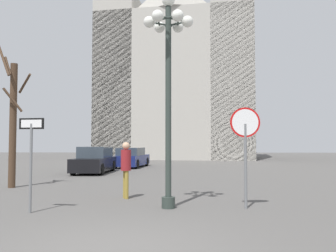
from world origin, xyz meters
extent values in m
plane|color=#514F4C|center=(0.00, 0.00, 0.00)|extent=(120.00, 120.00, 0.00)
cube|color=#ADA89E|center=(1.17, 36.59, 8.00)|extent=(18.78, 15.62, 15.99)
cube|color=#ADA89E|center=(-5.73, 33.14, 9.05)|extent=(4.98, 4.98, 18.09)
cube|color=#ADA89E|center=(6.75, 31.27, 9.05)|extent=(4.98, 4.98, 18.09)
cylinder|color=slate|center=(2.90, 3.64, 1.13)|extent=(0.08, 0.08, 2.25)
cylinder|color=red|center=(2.90, 3.64, 2.30)|extent=(0.81, 0.07, 0.81)
cylinder|color=white|center=(2.90, 3.62, 2.30)|extent=(0.71, 0.03, 0.71)
cylinder|color=slate|center=(-2.60, 2.88, 1.11)|extent=(0.07, 0.07, 2.23)
cube|color=black|center=(-2.60, 2.88, 2.23)|extent=(0.67, 0.14, 0.28)
cube|color=white|center=(-2.60, 2.86, 2.23)|extent=(0.56, 0.10, 0.20)
cylinder|color=#2D3833|center=(0.84, 3.63, 2.75)|extent=(0.16, 0.16, 5.49)
cylinder|color=#2D3833|center=(0.84, 3.63, 0.15)|extent=(0.36, 0.36, 0.30)
sphere|color=white|center=(0.84, 3.63, 5.66)|extent=(0.35, 0.35, 0.35)
sphere|color=white|center=(1.36, 3.63, 5.07)|extent=(0.31, 0.31, 0.31)
cylinder|color=#2D3833|center=(1.10, 3.63, 5.07)|extent=(0.05, 0.53, 0.05)
sphere|color=white|center=(1.10, 4.09, 5.07)|extent=(0.31, 0.31, 0.31)
cylinder|color=#2D3833|center=(0.97, 3.86, 5.07)|extent=(0.48, 0.31, 0.05)
sphere|color=white|center=(0.57, 4.09, 5.07)|extent=(0.31, 0.31, 0.31)
cylinder|color=#2D3833|center=(0.70, 3.86, 5.07)|extent=(0.48, 0.31, 0.05)
sphere|color=white|center=(0.31, 3.63, 5.07)|extent=(0.31, 0.31, 0.31)
cylinder|color=#2D3833|center=(0.57, 3.63, 5.07)|extent=(0.05, 0.53, 0.05)
sphere|color=white|center=(0.57, 3.17, 5.07)|extent=(0.31, 0.31, 0.31)
cylinder|color=#2D3833|center=(0.70, 3.40, 5.07)|extent=(0.48, 0.31, 0.05)
sphere|color=white|center=(1.10, 3.17, 5.07)|extent=(0.31, 0.31, 0.31)
cylinder|color=#2D3833|center=(0.97, 3.40, 5.07)|extent=(0.48, 0.31, 0.05)
cylinder|color=#473323|center=(-5.42, 7.79, 2.45)|extent=(0.27, 0.27, 4.89)
cylinder|color=#473323|center=(-5.59, 7.60, 4.77)|extent=(0.50, 0.45, 0.80)
cylinder|color=#473323|center=(-5.30, 7.47, 3.41)|extent=(0.74, 0.35, 0.94)
cylinder|color=#473323|center=(-5.13, 8.13, 4.15)|extent=(0.78, 0.69, 0.72)
cylinder|color=#473323|center=(-5.68, 7.44, 4.96)|extent=(0.81, 0.64, 1.36)
cube|color=black|center=(-3.86, 14.75, 0.52)|extent=(1.82, 4.43, 0.74)
cube|color=#333D47|center=(-3.86, 14.97, 1.21)|extent=(1.60, 2.49, 0.64)
cylinder|color=black|center=(-3.12, 13.24, 0.32)|extent=(0.23, 0.64, 0.64)
cylinder|color=black|center=(-4.67, 13.27, 0.32)|extent=(0.23, 0.64, 0.64)
cylinder|color=black|center=(-3.05, 16.22, 0.32)|extent=(0.23, 0.64, 0.64)
cylinder|color=black|center=(-4.60, 16.26, 0.32)|extent=(0.23, 0.64, 0.64)
cube|color=navy|center=(-2.35, 19.82, 0.51)|extent=(2.26, 4.67, 0.72)
cube|color=#333D47|center=(-2.38, 19.60, 1.14)|extent=(1.84, 2.69, 0.55)
cylinder|color=black|center=(-2.92, 21.43, 0.32)|extent=(0.30, 0.66, 0.64)
cylinder|color=black|center=(-1.40, 21.24, 0.32)|extent=(0.30, 0.66, 0.64)
cylinder|color=black|center=(-3.31, 18.40, 0.32)|extent=(0.30, 0.66, 0.64)
cylinder|color=black|center=(-1.78, 18.21, 0.32)|extent=(0.30, 0.66, 0.64)
cylinder|color=olive|center=(-0.59, 5.29, 0.44)|extent=(0.12, 0.12, 0.87)
cylinder|color=olive|center=(-0.51, 5.15, 0.44)|extent=(0.12, 0.12, 0.87)
cylinder|color=maroon|center=(-0.55, 5.22, 1.20)|extent=(0.32, 0.32, 0.66)
sphere|color=tan|center=(-0.55, 5.22, 1.65)|extent=(0.24, 0.24, 0.24)
camera|label=1|loc=(1.14, -5.92, 1.74)|focal=37.88mm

